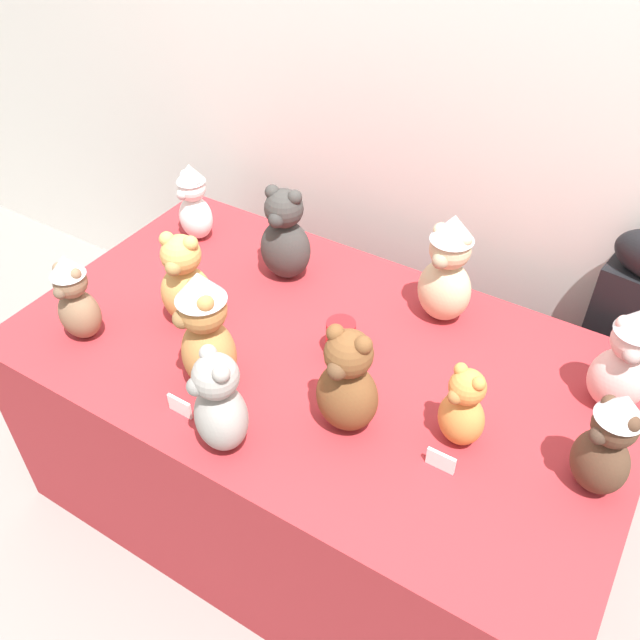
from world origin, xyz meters
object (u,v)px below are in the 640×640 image
(teddy_bear_ginger, at_px, (463,409))
(display_table, at_px, (320,435))
(teddy_bear_sand, at_px, (447,270))
(teddy_bear_honey, at_px, (185,282))
(teddy_bear_blush, at_px, (626,360))
(party_cup_red, at_px, (341,339))
(teddy_bear_mocha, at_px, (75,298))
(teddy_bear_caramel, at_px, (206,332))
(teddy_bear_chestnut, at_px, (347,384))
(teddy_bear_snow, at_px, (194,203))
(teddy_bear_cocoa, at_px, (607,444))
(teddy_bear_charcoal, at_px, (285,237))
(instrument_case, at_px, (622,368))
(teddy_bear_ash, at_px, (219,404))

(teddy_bear_ginger, bearing_deg, display_table, -168.39)
(teddy_bear_sand, height_order, teddy_bear_honey, teddy_bear_sand)
(teddy_bear_blush, xyz_separation_m, party_cup_red, (-0.67, -0.20, -0.10))
(teddy_bear_mocha, bearing_deg, teddy_bear_honey, 41.09)
(teddy_bear_caramel, bearing_deg, teddy_bear_chestnut, 43.13)
(teddy_bear_chestnut, relative_size, party_cup_red, 2.75)
(party_cup_red, bearing_deg, display_table, -150.07)
(display_table, bearing_deg, teddy_bear_chestnut, -43.99)
(teddy_bear_chestnut, bearing_deg, teddy_bear_caramel, -169.26)
(display_table, distance_m, teddy_bear_snow, 0.85)
(teddy_bear_blush, bearing_deg, party_cup_red, -172.90)
(teddy_bear_snow, bearing_deg, party_cup_red, -5.05)
(teddy_bear_chestnut, xyz_separation_m, party_cup_red, (-0.14, 0.21, -0.09))
(teddy_bear_ginger, height_order, teddy_bear_cocoa, teddy_bear_cocoa)
(teddy_bear_sand, bearing_deg, teddy_bear_cocoa, -27.71)
(teddy_bear_charcoal, bearing_deg, teddy_bear_chestnut, -49.90)
(teddy_bear_sand, xyz_separation_m, teddy_bear_chestnut, (-0.03, -0.50, -0.03))
(teddy_bear_caramel, distance_m, party_cup_red, 0.37)
(teddy_bear_cocoa, height_order, teddy_bear_caramel, teddy_bear_caramel)
(teddy_bear_snow, height_order, teddy_bear_blush, teddy_bear_blush)
(teddy_bear_snow, relative_size, teddy_bear_charcoal, 0.87)
(instrument_case, xyz_separation_m, teddy_bear_mocha, (-1.33, -0.90, 0.33))
(teddy_bear_ginger, height_order, teddy_bear_snow, teddy_bear_snow)
(teddy_bear_ash, distance_m, party_cup_red, 0.43)
(instrument_case, height_order, party_cup_red, instrument_case)
(teddy_bear_caramel, bearing_deg, display_table, 86.49)
(teddy_bear_caramel, height_order, teddy_bear_blush, teddy_bear_caramel)
(teddy_bear_ash, relative_size, teddy_bear_snow, 1.06)
(teddy_bear_mocha, xyz_separation_m, party_cup_red, (0.65, 0.31, -0.08))
(teddy_bear_sand, bearing_deg, teddy_bear_snow, -170.15)
(teddy_bear_ginger, distance_m, party_cup_red, 0.41)
(party_cup_red, bearing_deg, teddy_bear_honey, -166.76)
(teddy_bear_honey, xyz_separation_m, party_cup_red, (0.44, 0.10, -0.08))
(teddy_bear_sand, distance_m, teddy_bear_charcoal, 0.50)
(teddy_bear_chestnut, xyz_separation_m, teddy_bear_cocoa, (0.56, 0.14, 0.00))
(teddy_bear_ginger, relative_size, party_cup_red, 2.07)
(teddy_bear_cocoa, bearing_deg, instrument_case, 124.69)
(teddy_bear_cocoa, xyz_separation_m, teddy_bear_charcoal, (-1.02, 0.29, 0.00))
(teddy_bear_ginger, relative_size, teddy_bear_charcoal, 0.74)
(instrument_case, relative_size, teddy_bear_chestnut, 3.27)
(teddy_bear_mocha, bearing_deg, teddy_bear_blush, 17.73)
(teddy_bear_chestnut, distance_m, party_cup_red, 0.26)
(teddy_bear_ginger, bearing_deg, teddy_bear_chestnut, -136.48)
(display_table, relative_size, teddy_bear_blush, 5.40)
(instrument_case, height_order, teddy_bear_charcoal, teddy_bear_charcoal)
(instrument_case, relative_size, teddy_bear_mocha, 3.65)
(teddy_bear_chestnut, relative_size, teddy_bear_mocha, 1.12)
(teddy_bear_chestnut, bearing_deg, teddy_bear_blush, 38.60)
(display_table, relative_size, teddy_bear_ginger, 7.45)
(teddy_bear_sand, relative_size, teddy_bear_honey, 1.17)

